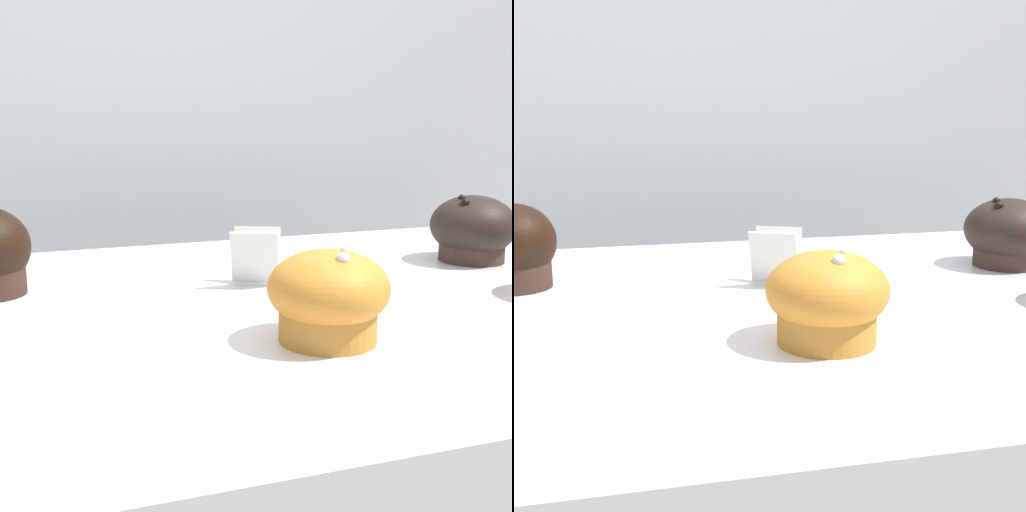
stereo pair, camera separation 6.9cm
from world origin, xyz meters
TOP-DOWN VIEW (x-y plane):
  - wall_back at (0.00, 0.60)m, footprint 3.20×0.10m
  - muffin_back_left at (0.06, -0.13)m, footprint 0.10×0.10m
  - muffin_front_right at (0.36, 0.09)m, footprint 0.10×0.10m
  - price_card at (0.07, 0.07)m, footprint 0.06×0.06m

SIDE VIEW (x-z plane):
  - wall_back at x=0.00m, z-range 0.00..1.80m
  - price_card at x=0.07m, z-range 0.95..1.01m
  - muffin_back_left at x=0.06m, z-range 0.94..1.02m
  - muffin_front_right at x=0.36m, z-range 0.94..1.03m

